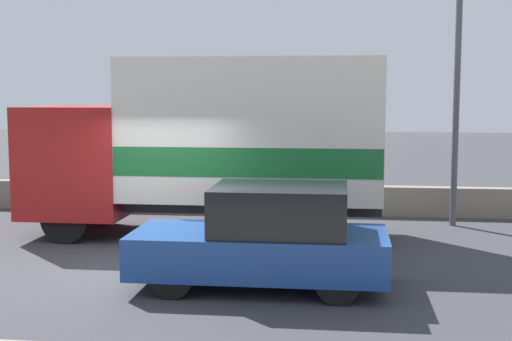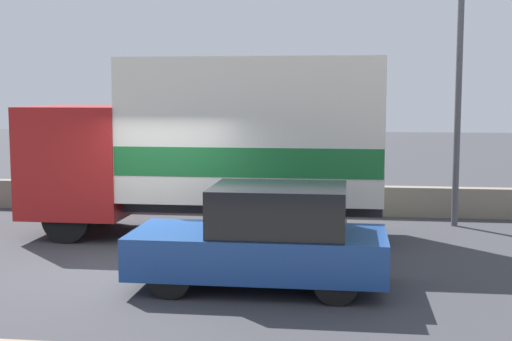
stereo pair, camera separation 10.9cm
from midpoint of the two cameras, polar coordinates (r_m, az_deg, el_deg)
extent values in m
plane|color=#38383D|center=(12.33, -9.16, -7.61)|extent=(80.00, 80.00, 0.00)
cube|color=gray|center=(17.55, -4.13, -2.17)|extent=(60.00, 0.35, 0.70)
cylinder|color=#4C4C51|center=(16.12, 15.65, 8.76)|extent=(0.14, 0.14, 7.38)
cube|color=maroon|center=(15.22, -13.89, 0.84)|extent=(2.05, 2.40, 2.22)
cube|color=black|center=(15.57, -17.39, 2.50)|extent=(0.06, 2.04, 0.98)
cube|color=#2D2D33|center=(14.44, -0.44, -2.64)|extent=(5.09, 1.27, 0.25)
cube|color=silver|center=(14.28, -0.44, 3.36)|extent=(5.09, 2.32, 2.77)
cube|color=#19662D|center=(14.33, -0.44, 1.10)|extent=(5.06, 2.34, 0.55)
cylinder|color=black|center=(14.45, -15.17, -3.75)|extent=(0.95, 0.28, 0.95)
cylinder|color=black|center=(16.27, -12.55, -2.55)|extent=(0.95, 0.28, 0.95)
cylinder|color=black|center=(13.40, 4.97, -4.34)|extent=(0.95, 0.28, 0.95)
cylinder|color=black|center=(15.34, 5.25, -2.96)|extent=(0.95, 0.28, 0.95)
cylinder|color=black|center=(13.47, 0.63, -4.25)|extent=(0.95, 0.28, 0.95)
cylinder|color=black|center=(15.41, 1.46, -2.90)|extent=(0.95, 0.28, 0.95)
cube|color=navy|center=(10.83, 0.00, -6.51)|extent=(3.82, 1.71, 0.63)
cube|color=black|center=(10.66, 1.64, -3.09)|extent=(1.99, 1.58, 0.70)
cylinder|color=black|center=(10.39, -7.08, -8.45)|extent=(0.63, 0.20, 0.63)
cylinder|color=black|center=(11.78, -5.32, -6.64)|extent=(0.63, 0.20, 0.63)
cylinder|color=black|center=(10.09, 6.25, -8.89)|extent=(0.63, 0.20, 0.63)
cylinder|color=black|center=(11.52, 6.36, -6.96)|extent=(0.63, 0.20, 0.63)
camera|label=1|loc=(0.05, -90.25, -0.03)|focal=50.00mm
camera|label=2|loc=(0.05, 89.75, 0.03)|focal=50.00mm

